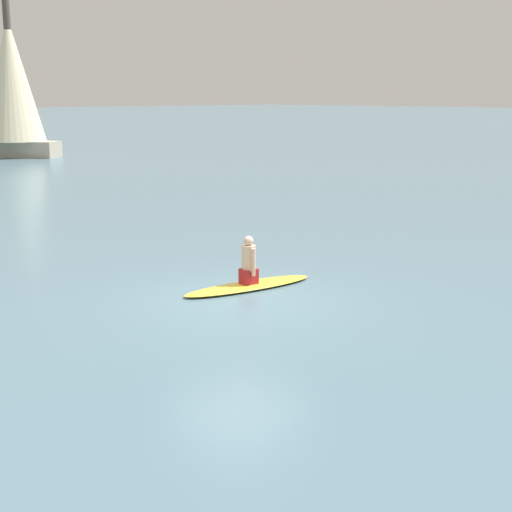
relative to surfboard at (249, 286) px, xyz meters
The scene contains 4 objects.
ground_plane 0.87m from the surfboard, 33.76° to the left, with size 400.00×400.00×0.00m, color slate.
surfboard is the anchor object (origin of this frame).
person_paddler 0.50m from the surfboard, 90.00° to the right, with size 0.37×0.44×0.99m.
sailboat_far_right 36.01m from the surfboard, 108.92° to the right, with size 5.42×5.59×9.70m.
Camera 1 is at (9.29, 10.11, 3.90)m, focal length 51.46 mm.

